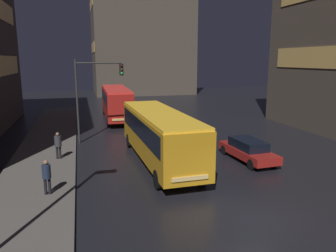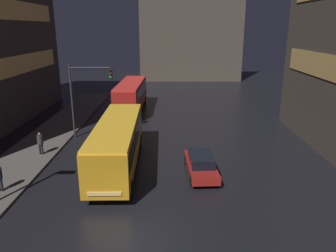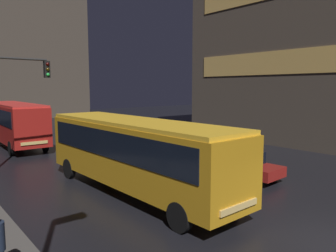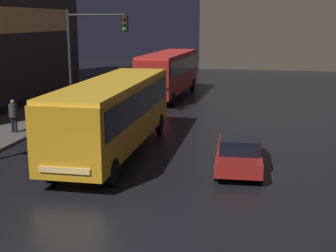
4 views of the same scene
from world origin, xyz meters
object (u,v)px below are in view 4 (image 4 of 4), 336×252
at_px(bus_near, 114,109).
at_px(bus_far, 169,70).
at_px(car_taxi, 239,150).
at_px(traffic_light_main, 89,46).
at_px(pedestrian_near, 13,113).

relative_size(bus_near, bus_far, 1.06).
relative_size(car_taxi, traffic_light_main, 0.76).
xyz_separation_m(car_taxi, traffic_light_main, (-9.14, 7.45, 3.63)).
bearing_deg(car_taxi, traffic_light_main, -42.46).
bearing_deg(pedestrian_near, bus_near, 111.85).
distance_m(pedestrian_near, traffic_light_main, 5.96).
xyz_separation_m(bus_near, car_taxi, (5.57, -1.07, -1.27)).
xyz_separation_m(bus_far, traffic_light_main, (-2.70, -9.35, 2.26)).
relative_size(bus_far, traffic_light_main, 1.65).
height_order(bus_near, traffic_light_main, traffic_light_main).
height_order(bus_near, car_taxi, bus_near).
height_order(bus_near, pedestrian_near, bus_near).
bearing_deg(car_taxi, bus_near, -14.13).
distance_m(bus_near, car_taxi, 5.81).
relative_size(bus_far, pedestrian_near, 6.19).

